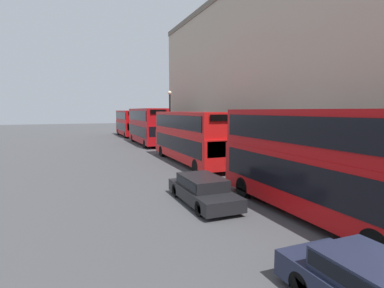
{
  "coord_description": "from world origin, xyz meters",
  "views": [
    {
      "loc": [
        -7.29,
        -2.94,
        4.25
      ],
      "look_at": [
        0.48,
        16.18,
        1.93
      ],
      "focal_mm": 28.0,
      "sensor_mm": 36.0,
      "label": 1
    }
  ],
  "objects_px": {
    "bus_leading": "(317,159)",
    "bus_second_in_queue": "(190,135)",
    "car_hatchback": "(202,189)",
    "bus_trailing": "(128,122)",
    "bus_third_in_queue": "(147,125)"
  },
  "relations": [
    {
      "from": "bus_second_in_queue",
      "to": "bus_trailing",
      "type": "xyz_separation_m",
      "value": [
        0.0,
        27.55,
        0.05
      ]
    },
    {
      "from": "car_hatchback",
      "to": "bus_trailing",
      "type": "bearing_deg",
      "value": 84.85
    },
    {
      "from": "car_hatchback",
      "to": "bus_third_in_queue",
      "type": "bearing_deg",
      "value": 82.14
    },
    {
      "from": "bus_third_in_queue",
      "to": "bus_trailing",
      "type": "xyz_separation_m",
      "value": [
        0.0,
        13.07,
        -0.13
      ]
    },
    {
      "from": "bus_leading",
      "to": "bus_second_in_queue",
      "type": "relative_size",
      "value": 0.89
    },
    {
      "from": "bus_second_in_queue",
      "to": "bus_third_in_queue",
      "type": "distance_m",
      "value": 14.48
    },
    {
      "from": "bus_leading",
      "to": "bus_second_in_queue",
      "type": "height_order",
      "value": "bus_leading"
    },
    {
      "from": "bus_leading",
      "to": "bus_second_in_queue",
      "type": "bearing_deg",
      "value": 90.0
    },
    {
      "from": "bus_second_in_queue",
      "to": "bus_leading",
      "type": "bearing_deg",
      "value": -90.0
    },
    {
      "from": "bus_leading",
      "to": "bus_third_in_queue",
      "type": "bearing_deg",
      "value": 90.0
    },
    {
      "from": "bus_second_in_queue",
      "to": "bus_trailing",
      "type": "relative_size",
      "value": 1.09
    },
    {
      "from": "car_hatchback",
      "to": "bus_second_in_queue",
      "type": "bearing_deg",
      "value": 71.5
    },
    {
      "from": "bus_second_in_queue",
      "to": "car_hatchback",
      "type": "height_order",
      "value": "bus_second_in_queue"
    },
    {
      "from": "bus_third_in_queue",
      "to": "bus_second_in_queue",
      "type": "bearing_deg",
      "value": -90.0
    },
    {
      "from": "bus_leading",
      "to": "bus_trailing",
      "type": "xyz_separation_m",
      "value": [
        0.0,
        41.05,
        -0.03
      ]
    }
  ]
}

